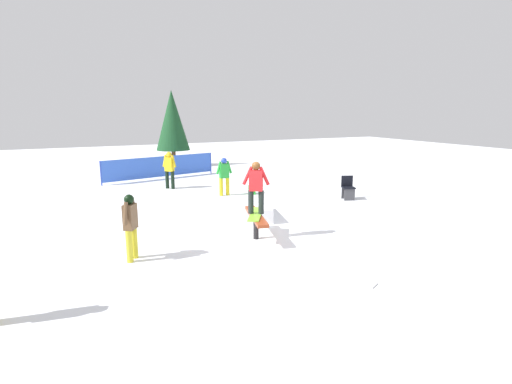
# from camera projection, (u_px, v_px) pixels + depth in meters

# --- Properties ---
(ground_plane) EXTENTS (60.00, 60.00, 0.00)m
(ground_plane) POSITION_uv_depth(u_px,v_px,m) (256.00, 239.00, 10.49)
(ground_plane) COLOR white
(rail_feature) EXTENTS (1.96, 0.77, 0.66)m
(rail_feature) POSITION_uv_depth(u_px,v_px,m) (256.00, 219.00, 10.38)
(rail_feature) COLOR black
(rail_feature) RESTS_ON ground
(snow_kicker_ramp) EXTENTS (2.13, 1.91, 0.45)m
(snow_kicker_ramp) POSITION_uv_depth(u_px,v_px,m) (244.00, 211.00, 12.46)
(snow_kicker_ramp) COLOR white
(snow_kicker_ramp) RESTS_ON ground
(main_rider_on_rail) EXTENTS (1.33, 0.97, 1.39)m
(main_rider_on_rail) POSITION_uv_depth(u_px,v_px,m) (256.00, 189.00, 10.22)
(main_rider_on_rail) COLOR #89DF34
(main_rider_on_rail) RESTS_ON rail_feature
(bystander_brown) EXTENTS (0.57, 0.41, 1.51)m
(bystander_brown) POSITION_uv_depth(u_px,v_px,m) (131.00, 224.00, 8.85)
(bystander_brown) COLOR gold
(bystander_brown) RESTS_ON ground
(bystander_yellow) EXTENTS (0.56, 0.52, 1.58)m
(bystander_yellow) POSITION_uv_depth(u_px,v_px,m) (169.00, 168.00, 16.95)
(bystander_yellow) COLOR black
(bystander_yellow) RESTS_ON ground
(bystander_green) EXTENTS (0.22, 0.66, 1.49)m
(bystander_green) POSITION_uv_depth(u_px,v_px,m) (224.00, 174.00, 15.62)
(bystander_green) COLOR yellow
(bystander_green) RESTS_ON ground
(loose_snowboard_white) EXTENTS (1.31, 0.84, 0.02)m
(loose_snowboard_white) POSITION_uv_depth(u_px,v_px,m) (344.00, 277.00, 8.05)
(loose_snowboard_white) COLOR silver
(loose_snowboard_white) RESTS_ON ground
(folding_chair) EXTENTS (0.57, 0.57, 0.88)m
(folding_chair) POSITION_uv_depth(u_px,v_px,m) (348.00, 188.00, 15.02)
(folding_chair) COLOR #3F3F44
(folding_chair) RESTS_ON ground
(backpack_on_snow) EXTENTS (0.34, 0.27, 0.34)m
(backpack_on_snow) POSITION_uv_depth(u_px,v_px,m) (252.00, 190.00, 15.98)
(backpack_on_snow) COLOR green
(backpack_on_snow) RESTS_ON ground
(safety_fence) EXTENTS (1.28, 5.63, 1.10)m
(safety_fence) POSITION_uv_depth(u_px,v_px,m) (161.00, 167.00, 19.40)
(safety_fence) COLOR blue
(safety_fence) RESTS_ON ground
(pine_tree_far) EXTENTS (1.95, 1.95, 4.44)m
(pine_tree_far) POSITION_uv_depth(u_px,v_px,m) (172.00, 120.00, 23.28)
(pine_tree_far) COLOR #4C331E
(pine_tree_far) RESTS_ON ground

